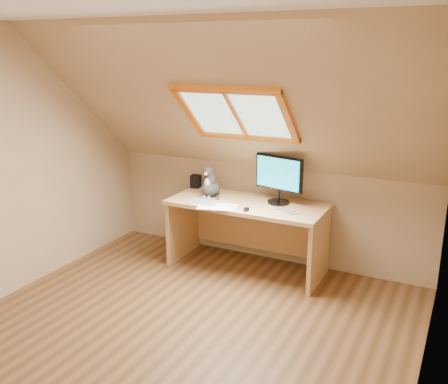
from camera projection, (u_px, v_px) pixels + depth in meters
The scene contains 10 objects.
ground at pixel (178, 335), 3.93m from camera, with size 3.50×3.50×0.00m, color brown.
room_shell at pixel (166, 160), 3.45m from camera, with size 3.52×3.52×2.41m.
desk at pixel (250, 221), 5.05m from camera, with size 1.56×0.68×0.71m.
monitor at pixel (279, 176), 4.83m from camera, with size 0.51×0.22×0.47m.
cat at pixel (210, 185), 5.10m from camera, with size 0.20×0.24×0.35m.
desk_speaker at pixel (196, 181), 5.44m from camera, with size 0.10×0.10×0.14m, color black.
graphics_tablet at pixel (204, 202), 4.91m from camera, with size 0.29×0.21×0.01m, color #B2B2B7.
mouse at pixel (246, 209), 4.67m from camera, with size 0.05×0.10×0.03m, color black.
papers at pixel (219, 207), 4.79m from camera, with size 0.35×0.30×0.01m.
cables at pixel (277, 210), 4.67m from camera, with size 0.51×0.26×0.01m.
Camera 1 is at (1.88, -2.93, 2.16)m, focal length 40.00 mm.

